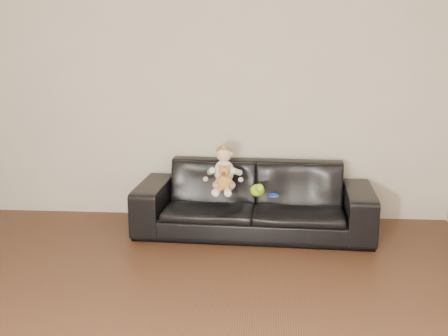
# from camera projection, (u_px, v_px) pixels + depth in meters

# --- Properties ---
(wall_back) EXTENTS (5.00, 0.00, 5.00)m
(wall_back) POSITION_uv_depth(u_px,v_px,m) (202.00, 90.00, 5.61)
(wall_back) COLOR beige
(wall_back) RESTS_ON ground
(sofa) EXTENTS (2.25, 0.97, 0.65)m
(sofa) POSITION_uv_depth(u_px,v_px,m) (254.00, 199.00, 5.31)
(sofa) COLOR black
(sofa) RESTS_ON floor
(baby) EXTENTS (0.30, 0.37, 0.43)m
(baby) POSITION_uv_depth(u_px,v_px,m) (224.00, 172.00, 5.15)
(baby) COLOR silver
(baby) RESTS_ON sofa
(teddy_bear) EXTENTS (0.14, 0.14, 0.23)m
(teddy_bear) POSITION_uv_depth(u_px,v_px,m) (224.00, 178.00, 5.02)
(teddy_bear) COLOR #C08036
(teddy_bear) RESTS_ON sofa
(toy_green) EXTENTS (0.17, 0.19, 0.11)m
(toy_green) POSITION_uv_depth(u_px,v_px,m) (257.00, 190.00, 5.02)
(toy_green) COLOR #83CC18
(toy_green) RESTS_ON sofa
(toy_rattle) EXTENTS (0.08, 0.08, 0.07)m
(toy_rattle) POSITION_uv_depth(u_px,v_px,m) (255.00, 190.00, 5.10)
(toy_rattle) COLOR orange
(toy_rattle) RESTS_ON sofa
(toy_blue_disc) EXTENTS (0.10, 0.10, 0.01)m
(toy_blue_disc) POSITION_uv_depth(u_px,v_px,m) (274.00, 195.00, 5.03)
(toy_blue_disc) COLOR blue
(toy_blue_disc) RESTS_ON sofa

